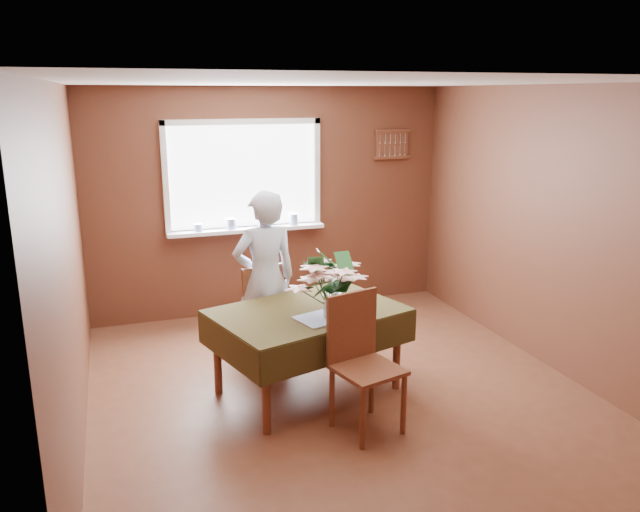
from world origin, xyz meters
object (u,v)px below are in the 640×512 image
object	(u,v)px
dining_table	(308,320)
chair_far	(258,307)
chair_near	(361,357)
flower_bouquet	(330,280)
seated_woman	(265,279)

from	to	relation	value
dining_table	chair_far	size ratio (longest dim) A/B	1.84
chair_far	chair_near	size ratio (longest dim) A/B	0.91
dining_table	chair_near	xyz separation A→B (m)	(0.20, -0.66, -0.08)
dining_table	flower_bouquet	xyz separation A→B (m)	(0.11, -0.22, 0.39)
chair_far	seated_woman	distance (m)	0.33
dining_table	chair_near	world-z (taller)	chair_near
chair_far	flower_bouquet	xyz separation A→B (m)	(0.35, -1.00, 0.51)
chair_near	seated_woman	size ratio (longest dim) A/B	0.63
dining_table	chair_far	xyz separation A→B (m)	(-0.23, 0.78, -0.13)
chair_near	flower_bouquet	bearing A→B (deg)	86.22
chair_far	chair_near	xyz separation A→B (m)	(0.43, -1.44, 0.04)
chair_far	seated_woman	size ratio (longest dim) A/B	0.57
dining_table	seated_woman	world-z (taller)	seated_woman
chair_far	flower_bouquet	size ratio (longest dim) A/B	1.70
chair_far	chair_near	world-z (taller)	chair_near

